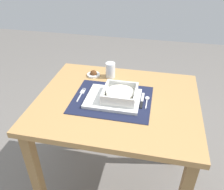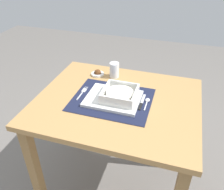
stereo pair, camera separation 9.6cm
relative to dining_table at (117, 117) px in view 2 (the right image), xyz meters
The scene contains 10 objects.
ground_plane 0.63m from the dining_table, ahead, with size 6.00×6.00×0.00m, color slate.
dining_table is the anchor object (origin of this frame).
placemat 0.13m from the dining_table, 161.56° to the right, with size 0.41×0.34×0.00m, color #191E38.
serving_plate 0.13m from the dining_table, 148.91° to the right, with size 0.28×0.22×0.02m, color white.
porridge_bowl 0.16m from the dining_table, 29.09° to the right, with size 0.17×0.17×0.05m.
fork 0.24m from the dining_table, behind, with size 0.02×0.14×0.00m.
spoon 0.20m from the dining_table, ahead, with size 0.02×0.11×0.01m.
butter_knife 0.18m from the dining_table, ahead, with size 0.01×0.14×0.01m.
drinking_glass 0.30m from the dining_table, 110.65° to the left, with size 0.06×0.06×0.09m.
condiment_saucer 0.33m from the dining_table, 130.77° to the left, with size 0.08×0.08×0.04m.
Camera 2 is at (0.28, -0.99, 1.46)m, focal length 37.55 mm.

